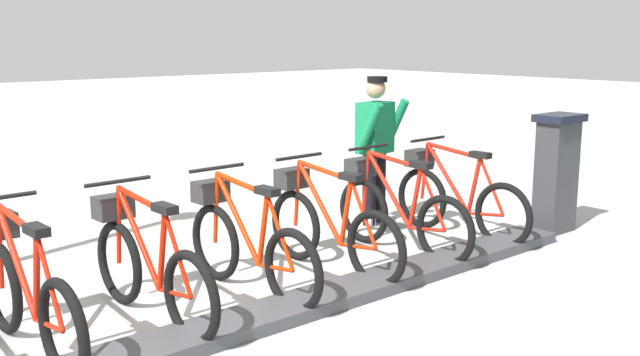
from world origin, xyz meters
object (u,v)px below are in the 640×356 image
Objects in this scene: bike_docked_2 at (328,225)px; payment_kiosk at (556,171)px; bike_docked_0 at (455,197)px; bike_docked_1 at (396,210)px; bike_docked_3 at (246,243)px; worker_near_rack at (375,145)px; bike_docked_4 at (147,264)px; bike_docked_5 at (25,291)px.

payment_kiosk is at bearing -101.70° from bike_docked_2.
bike_docked_0 is 1.00× the size of bike_docked_1.
worker_near_rack is at bearing -69.44° from bike_docked_3.
bike_docked_1 is at bearing 90.00° from bike_docked_0.
payment_kiosk is 0.74× the size of bike_docked_4.
payment_kiosk is at bearing -98.90° from bike_docked_3.
payment_kiosk reaches higher than bike_docked_4.
bike_docked_1 and bike_docked_4 have the same top height.
bike_docked_3 is at bearing 90.00° from bike_docked_2.
bike_docked_3 is 1.00× the size of bike_docked_5.
bike_docked_3 is 2.57m from worker_near_rack.
payment_kiosk is 0.74× the size of bike_docked_0.
bike_docked_1 and bike_docked_3 have the same top height.
worker_near_rack is (0.89, -1.47, 0.48)m from bike_docked_2.
bike_docked_3 is (0.57, 3.65, -0.24)m from payment_kiosk.
bike_docked_0 is (0.57, 0.98, -0.24)m from payment_kiosk.
payment_kiosk is at bearing -120.29° from bike_docked_0.
bike_docked_1 is at bearing -90.00° from bike_docked_2.
worker_near_rack reaches higher than bike_docked_4.
payment_kiosk is at bearing -138.49° from worker_near_rack.
bike_docked_1 is at bearing -90.00° from bike_docked_3.
bike_docked_0 and bike_docked_2 have the same top height.
bike_docked_1 is 1.00× the size of bike_docked_5.
bike_docked_2 is 0.89m from bike_docked_3.
bike_docked_3 and bike_docked_5 have the same top height.
bike_docked_5 is at bearing 90.00° from bike_docked_4.
bike_docked_5 is (0.00, 0.89, 0.00)m from bike_docked_4.
bike_docked_0 is at bearing -90.00° from bike_docked_3.
bike_docked_0 and bike_docked_3 have the same top height.
bike_docked_2 and bike_docked_4 have the same top height.
bike_docked_5 is 1.04× the size of worker_near_rack.
payment_kiosk reaches higher than bike_docked_3.
bike_docked_0 and bike_docked_5 have the same top height.
payment_kiosk is 0.74× the size of bike_docked_1.
worker_near_rack is at bearing 41.51° from payment_kiosk.
bike_docked_0 is 2.67m from bike_docked_3.
bike_docked_5 is at bearing 90.00° from bike_docked_3.
bike_docked_3 and bike_docked_4 have the same top height.
bike_docked_3 is 0.89m from bike_docked_4.
bike_docked_4 is 1.04× the size of worker_near_rack.
payment_kiosk is at bearing -97.17° from bike_docked_4.
bike_docked_1 is 1.00× the size of bike_docked_3.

